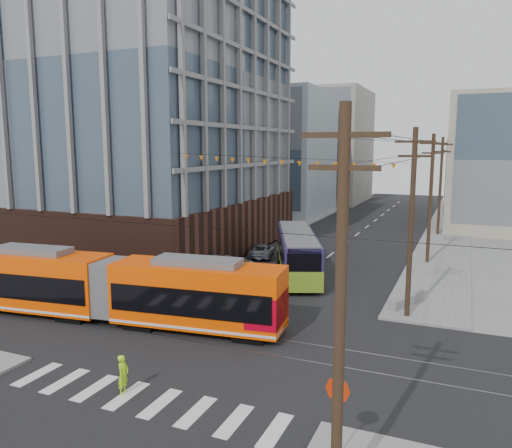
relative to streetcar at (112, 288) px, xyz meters
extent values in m
plane|color=slate|center=(7.03, -3.92, -1.93)|extent=(160.00, 160.00, 0.00)
cube|color=#381E16|center=(-14.97, 19.08, 12.37)|extent=(30.00, 25.00, 28.60)
cube|color=#8C99A5|center=(-9.97, 48.08, 7.07)|extent=(18.00, 16.00, 18.00)
cube|color=gray|center=(23.03, 44.08, 6.07)|extent=(14.00, 14.00, 16.00)
cube|color=gray|center=(-6.97, 68.08, 8.07)|extent=(16.00, 18.00, 20.00)
cylinder|color=black|center=(15.53, -9.92, 3.57)|extent=(0.30, 0.30, 11.00)
cylinder|color=black|center=(15.53, 52.08, 3.57)|extent=(0.30, 0.30, 11.00)
imported|color=#B5B5B5|center=(1.28, 11.41, -1.09)|extent=(2.93, 5.37, 1.68)
imported|color=#B5B5B5|center=(1.34, 12.24, -1.20)|extent=(3.76, 5.41, 1.46)
imported|color=slate|center=(1.50, 18.78, -1.31)|extent=(3.14, 4.84, 1.24)
imported|color=#B3FF1C|center=(6.02, -6.82, -1.11)|extent=(0.48, 0.65, 1.64)
cube|color=gray|center=(15.33, 9.24, -1.57)|extent=(2.22, 3.69, 0.73)
camera|label=1|loc=(18.37, -22.13, 7.98)|focal=35.00mm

